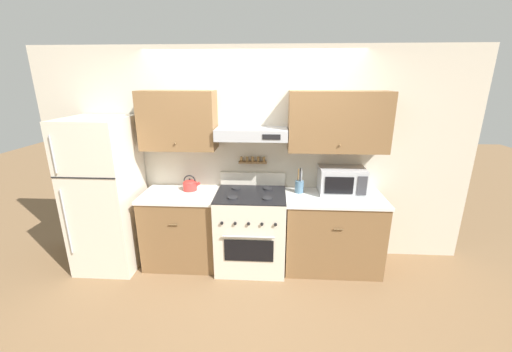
% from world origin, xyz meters
% --- Properties ---
extents(ground_plane, '(16.00, 16.00, 0.00)m').
position_xyz_m(ground_plane, '(0.00, 0.00, 0.00)').
color(ground_plane, brown).
extents(wall_back, '(5.20, 0.46, 2.55)m').
position_xyz_m(wall_back, '(0.05, 0.61, 1.41)').
color(wall_back, beige).
rests_on(wall_back, ground_plane).
extents(counter_left, '(0.88, 0.64, 0.90)m').
position_xyz_m(counter_left, '(-0.84, 0.33, 0.45)').
color(counter_left, brown).
rests_on(counter_left, ground_plane).
extents(counter_right, '(1.12, 0.64, 0.90)m').
position_xyz_m(counter_right, '(0.96, 0.33, 0.45)').
color(counter_right, brown).
rests_on(counter_right, ground_plane).
extents(stove_range, '(0.79, 0.70, 1.09)m').
position_xyz_m(stove_range, '(0.00, 0.29, 0.47)').
color(stove_range, beige).
rests_on(stove_range, ground_plane).
extents(refrigerator, '(0.68, 0.76, 1.78)m').
position_xyz_m(refrigerator, '(-1.70, 0.26, 0.89)').
color(refrigerator, beige).
rests_on(refrigerator, ground_plane).
extents(tea_kettle, '(0.21, 0.16, 0.19)m').
position_xyz_m(tea_kettle, '(-0.75, 0.44, 0.97)').
color(tea_kettle, red).
rests_on(tea_kettle, counter_left).
extents(microwave, '(0.52, 0.37, 0.31)m').
position_xyz_m(microwave, '(1.05, 0.46, 1.05)').
color(microwave, '#ADAFB5').
rests_on(microwave, counter_right).
extents(utensil_crock, '(0.10, 0.10, 0.30)m').
position_xyz_m(utensil_crock, '(0.56, 0.44, 0.98)').
color(utensil_crock, slate).
rests_on(utensil_crock, counter_right).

